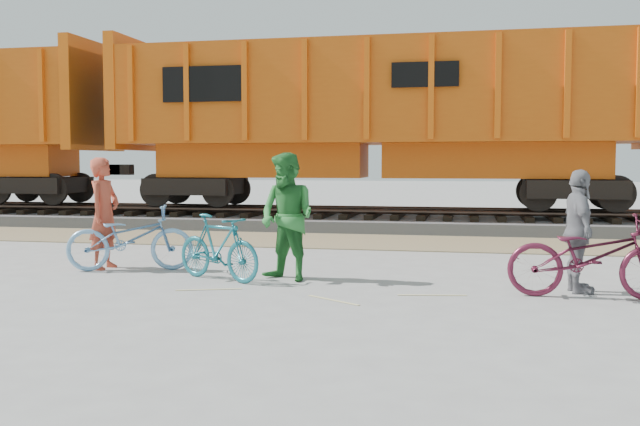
# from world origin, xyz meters

# --- Properties ---
(ground) EXTENTS (120.00, 120.00, 0.00)m
(ground) POSITION_xyz_m (0.00, 0.00, 0.00)
(ground) COLOR #9E9E99
(ground) RESTS_ON ground
(gravel_strip) EXTENTS (120.00, 3.00, 0.02)m
(gravel_strip) POSITION_xyz_m (0.00, 5.50, 0.01)
(gravel_strip) COLOR #97835E
(gravel_strip) RESTS_ON ground
(ballast_bed) EXTENTS (120.00, 4.00, 0.30)m
(ballast_bed) POSITION_xyz_m (0.00, 9.00, 0.15)
(ballast_bed) COLOR slate
(ballast_bed) RESTS_ON ground
(track) EXTENTS (120.00, 2.60, 0.24)m
(track) POSITION_xyz_m (0.00, 9.00, 0.47)
(track) COLOR black
(track) RESTS_ON ballast_bed
(hopper_car_center) EXTENTS (14.00, 3.13, 4.65)m
(hopper_car_center) POSITION_xyz_m (-0.01, 9.00, 3.01)
(hopper_car_center) COLOR black
(hopper_car_center) RESTS_ON track
(bicycle_blue) EXTENTS (2.12, 1.29, 1.05)m
(bicycle_blue) POSITION_xyz_m (-2.86, 0.62, 0.52)
(bicycle_blue) COLOR #76A9D5
(bicycle_blue) RESTS_ON ground
(bicycle_teal) EXTENTS (1.66, 1.13, 0.98)m
(bicycle_teal) POSITION_xyz_m (-1.15, -0.02, 0.49)
(bicycle_teal) COLOR #1B6976
(bicycle_teal) RESTS_ON ground
(bicycle_maroon) EXTENTS (2.08, 0.78, 1.08)m
(bicycle_maroon) POSITION_xyz_m (3.99, -0.39, 0.54)
(bicycle_maroon) COLOR #54162B
(bicycle_maroon) RESTS_ON ground
(person_solo) EXTENTS (0.47, 0.69, 1.82)m
(person_solo) POSITION_xyz_m (-3.36, 0.72, 0.91)
(person_solo) COLOR #B4422C
(person_solo) RESTS_ON ground
(person_man) EXTENTS (1.14, 1.05, 1.88)m
(person_man) POSITION_xyz_m (-0.15, 0.18, 0.94)
(person_man) COLOR #2B7C33
(person_man) RESTS_ON ground
(person_woman) EXTENTS (0.51, 1.00, 1.64)m
(person_woman) POSITION_xyz_m (3.89, 0.01, 0.82)
(person_woman) COLOR gray
(person_woman) RESTS_ON ground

